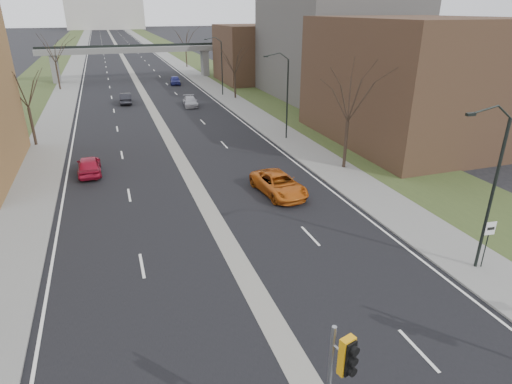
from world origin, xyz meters
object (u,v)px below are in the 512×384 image
car_left_near (89,165)px  car_right_mid (190,101)px  signal_pole_median (338,378)px  car_right_near (279,184)px  car_right_far (175,80)px  car_left_far (126,98)px  speed_limit_sign (488,236)px

car_left_near → car_right_mid: bearing=-119.7°
signal_pole_median → car_right_mid: signal_pole_median is taller
car_right_near → car_right_far: bearing=82.7°
car_left_far → car_right_far: bearing=-120.0°
car_left_near → car_right_near: 16.11m
signal_pole_median → speed_limit_sign: 14.59m
car_right_far → signal_pole_median: bearing=-88.9°
car_left_near → car_right_mid: 27.36m
car_left_far → car_right_mid: car_left_far is taller
car_left_near → car_right_mid: car_left_near is taller
speed_limit_sign → car_right_near: 14.38m
car_right_near → car_right_far: (0.85, 52.57, -0.03)m
car_left_far → car_right_mid: 9.81m
signal_pole_median → car_right_near: 20.87m
car_right_near → car_right_mid: 33.01m
signal_pole_median → car_right_near: (6.25, 19.72, -2.78)m
speed_limit_sign → car_left_near: speed_limit_sign is taller
car_left_near → car_right_near: size_ratio=0.82×
car_right_far → car_right_mid: bearing=-86.4°
speed_limit_sign → car_right_near: bearing=123.6°
car_left_near → car_right_mid: size_ratio=1.01×
car_left_far → car_right_far: (9.54, 14.68, -0.01)m
car_left_far → car_right_far: 17.51m
speed_limit_sign → car_right_near: (-6.48, 12.79, -1.18)m
speed_limit_sign → car_left_far: 52.91m
speed_limit_sign → car_left_far: size_ratio=0.58×
car_right_near → car_right_mid: bearing=83.9°
car_left_near → car_right_far: (14.19, 43.54, -0.03)m
signal_pole_median → car_right_far: (7.10, 72.29, -2.81)m
car_left_far → car_right_mid: size_ratio=1.02×
car_right_near → car_right_far: size_ratio=1.27×
signal_pole_median → car_right_far: bearing=68.4°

